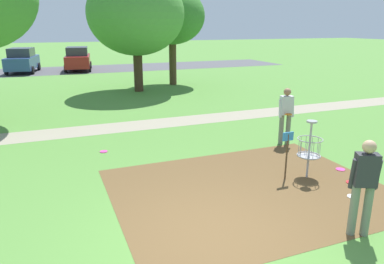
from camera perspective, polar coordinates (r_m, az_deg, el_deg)
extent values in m
plane|color=#518438|center=(6.47, 3.30, -16.10)|extent=(160.00, 160.00, 0.00)
cube|color=brown|center=(8.19, 9.03, -8.91)|extent=(5.88, 4.67, 0.01)
cylinder|color=#9E9EA3|center=(8.91, 17.90, -2.76)|extent=(0.05, 0.05, 1.35)
cylinder|color=#9E9EA3|center=(8.71, 18.29, 1.57)|extent=(0.24, 0.24, 0.04)
torus|color=#9E9EA3|center=(8.82, 18.05, -1.07)|extent=(0.58, 0.58, 0.02)
torus|color=#9E9EA3|center=(8.95, 17.83, -3.52)|extent=(0.55, 0.55, 0.03)
cylinder|color=#9E9EA3|center=(8.95, 17.82, -3.64)|extent=(0.48, 0.48, 0.02)
cylinder|color=gray|center=(9.03, 19.11, -2.11)|extent=(0.01, 0.01, 0.40)
cylinder|color=gray|center=(9.10, 18.32, -1.89)|extent=(0.01, 0.01, 0.40)
cylinder|color=gray|center=(9.09, 17.40, -1.83)|extent=(0.01, 0.01, 0.40)
cylinder|color=gray|center=(9.00, 16.67, -1.94)|extent=(0.01, 0.01, 0.40)
cylinder|color=gray|center=(8.87, 16.41, -2.20)|extent=(0.01, 0.01, 0.40)
cylinder|color=gray|center=(8.74, 16.73, -2.50)|extent=(0.01, 0.01, 0.40)
cylinder|color=gray|center=(8.66, 17.53, -2.74)|extent=(0.01, 0.01, 0.40)
cylinder|color=gray|center=(8.67, 18.50, -2.80)|extent=(0.01, 0.01, 0.40)
cylinder|color=gray|center=(8.77, 19.24, -2.67)|extent=(0.01, 0.01, 0.40)
cylinder|color=gray|center=(8.90, 19.46, -2.40)|extent=(0.01, 0.01, 0.40)
cylinder|color=#4C3823|center=(8.69, 14.60, -3.83)|extent=(0.04, 0.04, 1.10)
cube|color=#3384C6|center=(8.54, 14.84, -0.67)|extent=(0.28, 0.03, 0.20)
cylinder|color=slate|center=(11.37, 14.83, 0.45)|extent=(0.14, 0.14, 0.92)
cylinder|color=slate|center=(11.28, 13.81, 0.40)|extent=(0.14, 0.14, 0.92)
cube|color=silver|center=(11.15, 14.58, 4.08)|extent=(0.40, 0.29, 0.56)
sphere|color=#9E7051|center=(11.08, 14.73, 6.10)|extent=(0.22, 0.22, 0.22)
cylinder|color=silver|center=(11.23, 15.48, 3.66)|extent=(0.12, 0.18, 0.55)
cylinder|color=silver|center=(11.08, 13.70, 3.62)|extent=(0.12, 0.18, 0.55)
cylinder|color=orange|center=(11.04, 14.87, 2.72)|extent=(0.22, 0.22, 0.02)
cylinder|color=slate|center=(6.88, 24.00, -11.12)|extent=(0.14, 0.14, 0.92)
cylinder|color=slate|center=(6.95, 25.75, -11.06)|extent=(0.14, 0.14, 0.92)
cube|color=#2D2D33|center=(6.63, 25.64, -5.37)|extent=(0.42, 0.36, 0.56)
sphere|color=tan|center=(6.50, 26.07, -2.09)|extent=(0.22, 0.22, 0.22)
cylinder|color=#2D2D33|center=(6.61, 23.95, -5.99)|extent=(0.16, 0.19, 0.55)
cylinder|color=#2D2D33|center=(6.74, 27.01, -5.97)|extent=(0.16, 0.19, 0.55)
cylinder|color=green|center=(6.87, 24.92, -6.61)|extent=(0.22, 0.22, 0.02)
cylinder|color=red|center=(9.18, 23.75, -7.26)|extent=(0.24, 0.24, 0.02)
cylinder|color=white|center=(8.47, 23.88, -9.26)|extent=(0.22, 0.22, 0.02)
cylinder|color=#E53D99|center=(10.70, -13.69, -2.99)|extent=(0.22, 0.22, 0.02)
cylinder|color=#E53D99|center=(9.87, 22.25, -5.45)|extent=(0.23, 0.23, 0.02)
cylinder|color=#4C3823|center=(22.33, -3.03, 10.73)|extent=(0.43, 0.43, 2.57)
ellipsoid|color=#38752D|center=(22.23, -3.14, 17.72)|extent=(3.82, 3.82, 3.25)
cylinder|color=#422D1E|center=(20.18, -8.43, 9.40)|extent=(0.48, 0.48, 2.17)
ellipsoid|color=#4C8E3D|center=(20.04, -8.80, 17.89)|extent=(5.05, 5.05, 4.30)
cube|color=#4C4C51|center=(31.53, -17.60, 9.30)|extent=(36.00, 6.00, 0.01)
cube|color=#2D4784|center=(31.00, -25.04, 9.83)|extent=(2.46, 4.44, 0.90)
cube|color=#2D333D|center=(30.94, -25.21, 11.24)|extent=(1.92, 2.41, 0.64)
cylinder|color=black|center=(32.51, -26.04, 9.14)|extent=(0.27, 0.62, 0.60)
cylinder|color=black|center=(32.14, -22.89, 9.45)|extent=(0.27, 0.62, 0.60)
cylinder|color=black|center=(29.99, -27.13, 8.53)|extent=(0.27, 0.62, 0.60)
cylinder|color=black|center=(29.59, -23.73, 8.86)|extent=(0.27, 0.62, 0.60)
cube|color=maroon|center=(30.92, -17.44, 10.59)|extent=(2.35, 4.40, 0.90)
cube|color=#2D333D|center=(30.86, -17.56, 12.01)|extent=(1.86, 2.38, 0.64)
cylinder|color=black|center=(32.31, -18.87, 9.88)|extent=(0.26, 0.62, 0.60)
cylinder|color=black|center=(32.22, -15.64, 10.13)|extent=(0.26, 0.62, 0.60)
cylinder|color=black|center=(29.73, -19.23, 9.35)|extent=(0.26, 0.62, 0.60)
cylinder|color=black|center=(29.63, -15.73, 9.63)|extent=(0.26, 0.62, 0.60)
cube|color=gray|center=(13.18, -10.71, 0.81)|extent=(40.00, 1.36, 0.00)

